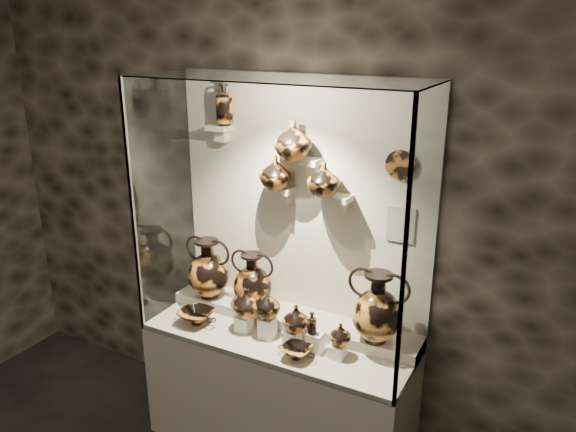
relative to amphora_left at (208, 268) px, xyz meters
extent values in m
cube|color=black|center=(0.61, 0.20, 0.49)|extent=(5.00, 0.02, 3.20)
cube|color=beige|center=(0.61, -0.12, -0.71)|extent=(1.70, 0.60, 0.80)
cube|color=#BAAB90|center=(0.61, -0.12, -0.29)|extent=(1.68, 0.58, 0.03)
cube|color=#BAAB90|center=(0.61, 0.05, -0.26)|extent=(1.70, 0.25, 0.10)
cube|color=beige|center=(0.61, 0.19, 0.49)|extent=(1.70, 0.03, 1.60)
cube|color=white|center=(0.61, -0.42, 0.49)|extent=(1.70, 0.01, 1.60)
cube|color=white|center=(-0.24, -0.12, 0.49)|extent=(0.01, 0.60, 1.60)
cube|color=white|center=(1.45, -0.12, 0.49)|extent=(0.01, 0.60, 1.60)
cube|color=white|center=(0.61, -0.12, 1.29)|extent=(1.70, 0.60, 0.01)
cube|color=gray|center=(-0.23, -0.41, 0.49)|extent=(0.02, 0.02, 1.60)
cube|color=gray|center=(1.45, -0.41, 0.49)|extent=(0.02, 0.02, 1.60)
cube|color=white|center=(0.39, -0.17, -0.23)|extent=(0.09, 0.09, 0.10)
cube|color=white|center=(0.56, -0.17, -0.21)|extent=(0.09, 0.09, 0.13)
cube|color=white|center=(0.73, -0.17, -0.23)|extent=(0.09, 0.09, 0.09)
cube|color=white|center=(0.89, -0.17, -0.22)|extent=(0.09, 0.09, 0.12)
cube|color=white|center=(1.03, -0.17, -0.24)|extent=(0.09, 0.09, 0.08)
cube|color=beige|center=(0.06, 0.12, 0.94)|extent=(0.14, 0.12, 0.04)
cube|color=beige|center=(0.51, 0.12, 0.59)|extent=(0.14, 0.12, 0.04)
cube|color=beige|center=(0.71, 0.12, 0.79)|extent=(0.10, 0.12, 0.04)
cube|color=beige|center=(0.89, 0.12, 0.59)|extent=(0.14, 0.12, 0.04)
imported|color=orange|center=(0.40, -0.16, -0.08)|extent=(0.25, 0.25, 0.19)
imported|color=#B1611F|center=(0.54, -0.16, -0.06)|extent=(0.18, 0.18, 0.18)
imported|color=orange|center=(0.75, -0.16, -0.11)|extent=(0.20, 0.20, 0.17)
imported|color=orange|center=(1.04, -0.16, -0.13)|extent=(0.15, 0.15, 0.13)
imported|color=#B1611F|center=(0.48, 0.07, 0.71)|extent=(0.24, 0.24, 0.20)
imported|color=#B1611F|center=(0.61, 0.06, 0.92)|extent=(0.28, 0.28, 0.23)
imported|color=#B1611F|center=(0.81, 0.07, 0.71)|extent=(0.24, 0.24, 0.20)
cylinder|color=#9F5A1F|center=(1.23, 0.16, 0.82)|extent=(0.17, 0.02, 0.17)
cube|color=beige|center=(1.25, 0.17, 0.47)|extent=(0.16, 0.01, 0.21)
camera|label=1|loc=(2.10, -2.81, 1.55)|focal=35.00mm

